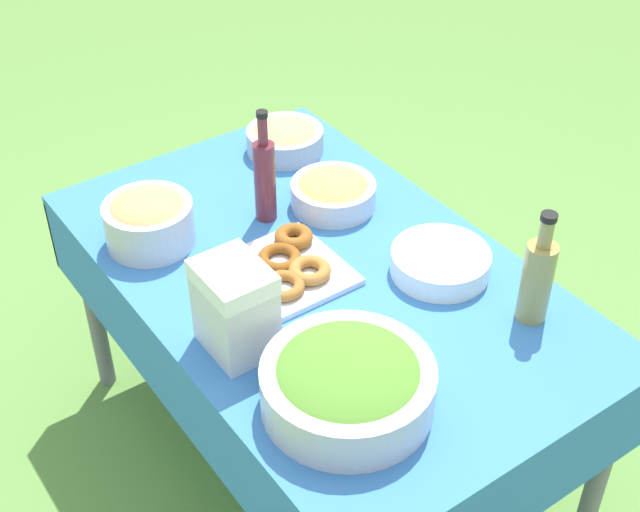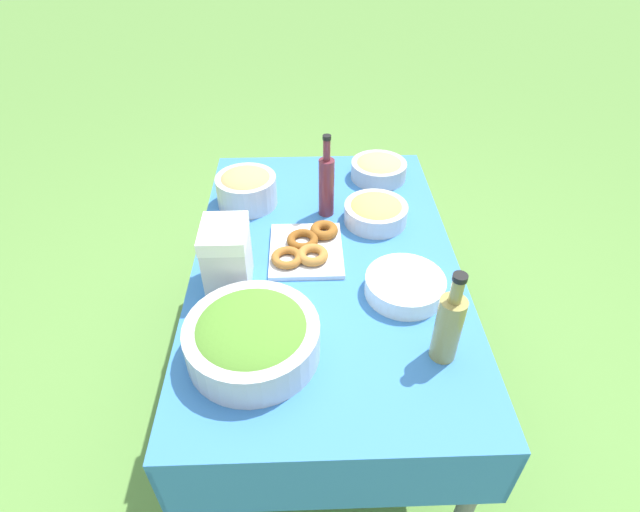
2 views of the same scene
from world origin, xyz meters
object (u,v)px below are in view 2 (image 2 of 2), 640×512
(wine_bottle, at_px, (326,185))
(cooler_box, at_px, (227,256))
(bread_bowl, at_px, (246,187))
(pasta_bowl, at_px, (379,168))
(plate_stack, at_px, (405,286))
(salad_bowl, at_px, (252,337))
(fruit_bowl, at_px, (376,211))
(olive_oil_bottle, at_px, (449,326))
(donut_platter, at_px, (307,248))

(wine_bottle, height_order, cooler_box, wine_bottle)
(bread_bowl, height_order, cooler_box, cooler_box)
(pasta_bowl, bearing_deg, cooler_box, -40.76)
(pasta_bowl, distance_m, plate_stack, 0.69)
(salad_bowl, height_order, pasta_bowl, salad_bowl)
(fruit_bowl, distance_m, cooler_box, 0.59)
(salad_bowl, bearing_deg, plate_stack, 116.26)
(pasta_bowl, relative_size, fruit_bowl, 0.98)
(plate_stack, distance_m, bread_bowl, 0.73)
(salad_bowl, distance_m, wine_bottle, 0.70)
(bread_bowl, xyz_separation_m, fruit_bowl, (0.13, 0.47, -0.03))
(plate_stack, distance_m, fruit_bowl, 0.39)
(olive_oil_bottle, distance_m, cooler_box, 0.67)
(plate_stack, height_order, cooler_box, cooler_box)
(salad_bowl, distance_m, cooler_box, 0.30)
(bread_bowl, bearing_deg, plate_stack, 45.02)
(donut_platter, distance_m, plate_stack, 0.36)
(wine_bottle, xyz_separation_m, fruit_bowl, (0.06, 0.18, -0.08))
(plate_stack, height_order, bread_bowl, bread_bowl)
(wine_bottle, bearing_deg, cooler_box, -39.93)
(bread_bowl, bearing_deg, olive_oil_bottle, 37.41)
(fruit_bowl, height_order, cooler_box, cooler_box)
(pasta_bowl, distance_m, cooler_box, 0.83)
(olive_oil_bottle, relative_size, cooler_box, 1.32)
(pasta_bowl, relative_size, wine_bottle, 0.72)
(donut_platter, height_order, plate_stack, plate_stack)
(fruit_bowl, bearing_deg, plate_stack, 6.44)
(olive_oil_bottle, bearing_deg, fruit_bowl, -170.32)
(olive_oil_bottle, height_order, cooler_box, olive_oil_bottle)
(pasta_bowl, height_order, plate_stack, pasta_bowl)
(bread_bowl, bearing_deg, salad_bowl, 5.71)
(fruit_bowl, xyz_separation_m, cooler_box, (0.32, -0.49, 0.07))
(donut_platter, xyz_separation_m, cooler_box, (0.15, -0.24, 0.09))
(salad_bowl, bearing_deg, bread_bowl, -174.29)
(donut_platter, relative_size, wine_bottle, 0.91)
(olive_oil_bottle, xyz_separation_m, bread_bowl, (-0.76, -0.58, -0.04))
(pasta_bowl, bearing_deg, bread_bowl, -71.64)
(donut_platter, relative_size, bread_bowl, 1.27)
(salad_bowl, distance_m, fruit_bowl, 0.72)
(fruit_bowl, bearing_deg, salad_bowl, -33.67)
(bread_bowl, bearing_deg, cooler_box, -2.32)
(donut_platter, distance_m, fruit_bowl, 0.31)
(salad_bowl, distance_m, bread_bowl, 0.74)
(plate_stack, xyz_separation_m, cooler_box, (-0.06, -0.54, 0.08))
(salad_bowl, bearing_deg, olive_oil_bottle, 87.37)
(salad_bowl, bearing_deg, pasta_bowl, 153.68)
(olive_oil_bottle, bearing_deg, donut_platter, -141.53)
(cooler_box, bearing_deg, plate_stack, 83.39)
(salad_bowl, height_order, fruit_bowl, salad_bowl)
(donut_platter, xyz_separation_m, wine_bottle, (-0.23, 0.08, 0.10))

